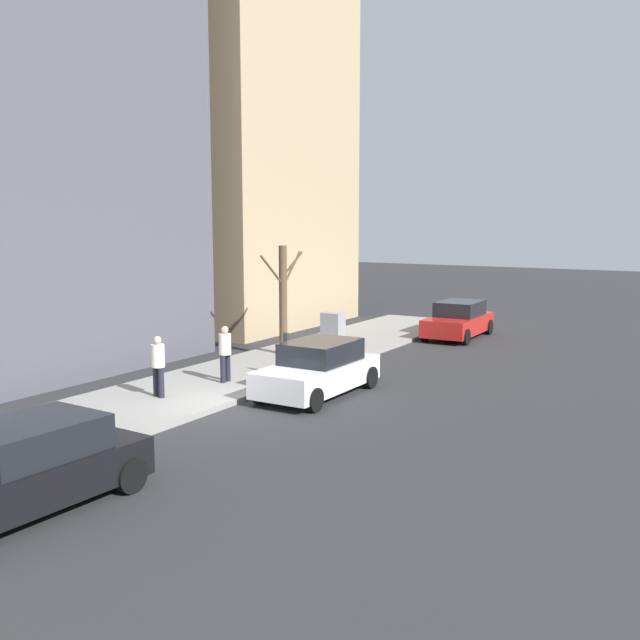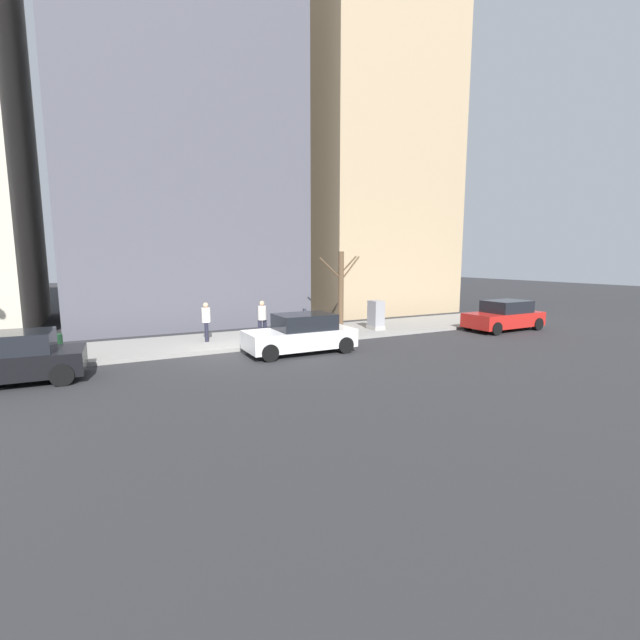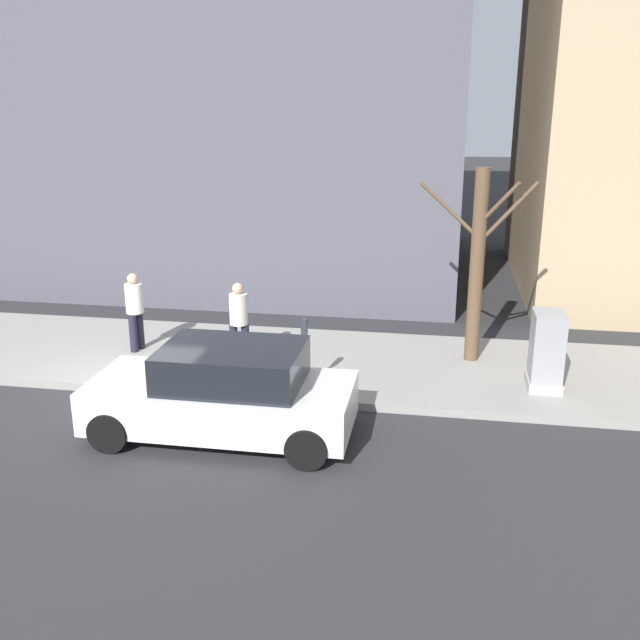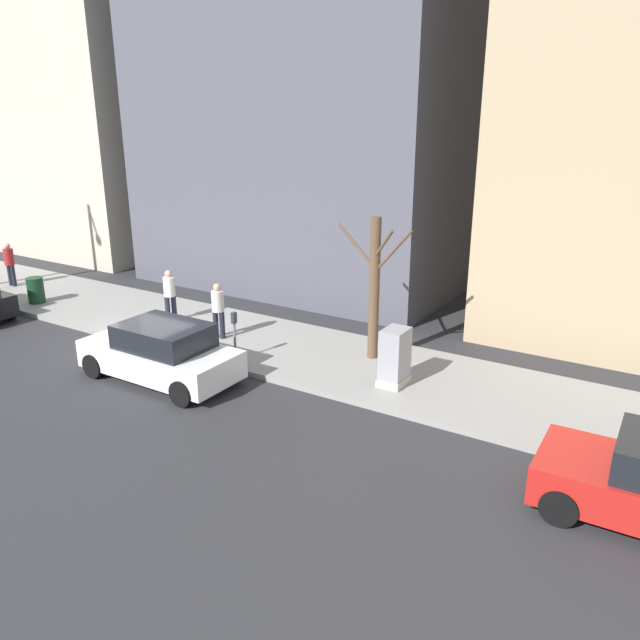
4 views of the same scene
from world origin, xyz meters
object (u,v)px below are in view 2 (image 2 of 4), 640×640
(office_block_center, at_px, (174,135))
(parked_car_white, at_px, (301,334))
(parking_meter, at_px, (305,321))
(trash_bin, at_px, (54,347))
(parked_car_black, at_px, (5,360))
(parked_car_red, at_px, (504,316))
(pedestrian_midblock, at_px, (206,319))
(utility_box, at_px, (376,315))
(bare_tree, at_px, (341,288))
(pedestrian_near_meter, at_px, (262,317))
(office_tower_left, at_px, (366,153))

(office_block_center, bearing_deg, parked_car_white, -169.53)
(parking_meter, distance_m, trash_bin, 9.36)
(parked_car_white, bearing_deg, parked_car_black, 89.97)
(parked_car_red, distance_m, office_block_center, 21.43)
(parked_car_white, distance_m, parking_meter, 2.00)
(pedestrian_midblock, height_order, office_block_center, office_block_center)
(parked_car_black, distance_m, parking_meter, 10.52)
(parking_meter, xyz_separation_m, utility_box, (0.85, -4.31, -0.13))
(utility_box, relative_size, bare_tree, 0.37)
(pedestrian_midblock, bearing_deg, parking_meter, 80.61)
(parked_car_white, relative_size, pedestrian_midblock, 2.53)
(utility_box, distance_m, bare_tree, 2.24)
(pedestrian_near_meter, bearing_deg, parking_meter, -38.79)
(trash_bin, distance_m, pedestrian_near_meter, 7.85)
(parked_car_red, distance_m, utility_box, 6.68)
(trash_bin, bearing_deg, office_tower_left, -63.39)
(utility_box, distance_m, pedestrian_near_meter, 5.85)
(parked_car_red, xyz_separation_m, office_tower_left, (11.43, 1.17, 10.26))
(parked_car_red, distance_m, trash_bin, 19.96)
(utility_box, bearing_deg, parked_car_red, -111.64)
(office_tower_left, bearing_deg, pedestrian_near_meter, 128.62)
(bare_tree, distance_m, trash_bin, 12.59)
(pedestrian_near_meter, height_order, office_tower_left, office_tower_left)
(bare_tree, relative_size, pedestrian_midblock, 2.32)
(utility_box, height_order, bare_tree, bare_tree)
(pedestrian_near_meter, bearing_deg, parked_car_white, -81.42)
(parked_car_red, bearing_deg, parked_car_black, 88.95)
(utility_box, distance_m, office_tower_left, 14.45)
(parked_car_white, relative_size, trash_bin, 4.67)
(parked_car_black, relative_size, utility_box, 2.98)
(office_tower_left, bearing_deg, pedestrian_midblock, 122.08)
(parked_car_black, bearing_deg, office_block_center, -26.49)
(parked_car_red, xyz_separation_m, pedestrian_near_meter, (2.73, 12.05, 0.35))
(parking_meter, relative_size, pedestrian_midblock, 0.81)
(parked_car_white, relative_size, pedestrian_near_meter, 2.53)
(pedestrian_near_meter, bearing_deg, parked_car_red, -15.51)
(parked_car_red, relative_size, parked_car_black, 0.99)
(parked_car_white, bearing_deg, pedestrian_near_meter, 11.55)
(parked_car_black, distance_m, pedestrian_midblock, 7.25)
(parked_car_red, height_order, utility_box, utility_box)
(bare_tree, distance_m, office_block_center, 14.11)
(parked_car_black, height_order, pedestrian_near_meter, pedestrian_near_meter)
(bare_tree, bearing_deg, trash_bin, 97.80)
(parked_car_white, height_order, office_block_center, office_block_center)
(parked_car_red, relative_size, trash_bin, 4.71)
(bare_tree, bearing_deg, office_tower_left, -39.46)
(parking_meter, height_order, trash_bin, parking_meter)
(parked_car_black, bearing_deg, utility_box, -77.95)
(utility_box, bearing_deg, trash_bin, 91.68)
(parking_meter, bearing_deg, pedestrian_midblock, 68.72)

